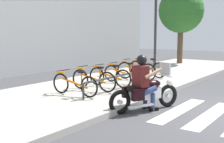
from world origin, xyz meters
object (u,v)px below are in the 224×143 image
Objects in this scene: motorcycle at (146,93)px; bicycle_3 at (124,74)px; rider at (143,79)px; bicycle_4 at (136,71)px; street_lamp at (156,16)px; bicycle_5 at (147,69)px; bicycle_0 at (74,84)px; tree_near_rack at (181,11)px; bicycle_1 at (93,80)px; bicycle_2 at (109,77)px; bike_rack at (130,74)px.

motorcycle is 1.15× the size of bicycle_3.
rider is (-0.07, 0.04, 0.36)m from motorcycle.
street_lamp is at bearing 13.67° from bicycle_4.
bicycle_5 is at bearing 28.20° from motorcycle.
bicycle_0 is 10.84m from tree_near_rack.
rider is at bearing 152.30° from motorcycle.
bicycle_1 is at bearing -0.06° from bicycle_0.
bicycle_1 is 3.48m from bicycle_5.
motorcycle is 0.37m from rider.
tree_near_rack is (6.09, 1.12, 2.69)m from bicycle_5.
bicycle_5 is at bearing -0.01° from bicycle_2.
bicycle_0 is at bearing 180.00° from bicycle_3.
bicycle_5 is at bearing -161.02° from street_lamp.
motorcycle is 3.24m from bicycle_3.
rider is 2.69m from bicycle_2.
bicycle_3 is at bearing -0.00° from bicycle_0.
rider is at bearing -141.21° from bike_rack.
bicycle_5 is at bearing 14.31° from bike_rack.
bicycle_5 is (4.11, 2.20, 0.05)m from motorcycle.
bicycle_5 is (0.87, 0.00, -0.01)m from bicycle_4.
bicycle_1 is at bearing -173.32° from tree_near_rack.
bicycle_5 reaches higher than bicycle_2.
bicycle_5 is at bearing -0.01° from bicycle_0.
motorcycle is 0.43× the size of tree_near_rack.
street_lamp is at bearing 16.63° from bike_rack.
tree_near_rack is (10.20, 3.32, 2.75)m from motorcycle.
bicycle_0 is at bearing 94.45° from rider.
tree_near_rack is at bearing 8.14° from bicycle_3.
tree_near_rack is at bearing 9.15° from bicycle_4.
street_lamp reaches higher than rider.
rider is 3.97m from bicycle_4.
bicycle_5 is at bearing -169.57° from tree_near_rack.
bike_rack is (-1.30, -0.55, 0.06)m from bicycle_4.
street_lamp is at bearing 25.23° from motorcycle.
street_lamp is at bearing 24.71° from rider.
bicycle_4 is (1.74, -0.00, 0.02)m from bicycle_2.
bicycle_5 is at bearing -0.02° from bicycle_3.
bicycle_3 is 8.36m from tree_near_rack.
bicycle_3 is at bearing 42.92° from motorcycle.
rider is 0.83× the size of bicycle_5.
bicycle_1 is 1.00× the size of bicycle_4.
rider is at bearing -138.39° from bicycle_3.
bicycle_3 is 1.00× the size of bicycle_4.
bicycle_5 is at bearing 0.00° from bicycle_1.
bicycle_0 is 0.37× the size of tree_near_rack.
street_lamp reaches higher than bicycle_4.
tree_near_rack is (10.27, 3.29, 2.39)m from rider.
bicycle_4 reaches higher than bicycle_1.
bicycle_1 is 1.42m from bike_rack.
street_lamp is (4.70, 0.72, 2.21)m from bicycle_2.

